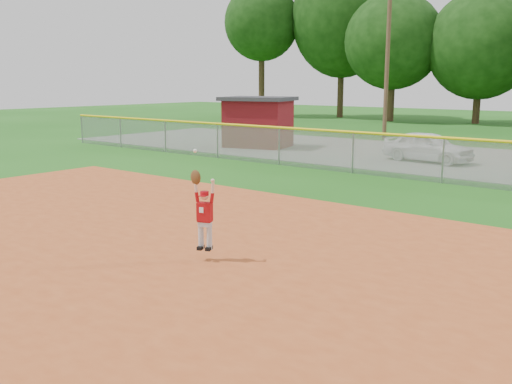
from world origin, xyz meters
TOP-DOWN VIEW (x-y plane):
  - ground at (0.00, 0.00)m, footprint 120.00×120.00m
  - clay_infield at (0.00, -3.00)m, footprint 24.00×16.00m
  - parking_strip at (0.00, 16.00)m, footprint 44.00×10.00m
  - car_white_a at (-2.32, 14.47)m, footprint 3.82×1.86m
  - utility_shed at (-11.23, 14.38)m, footprint 3.96×3.43m
  - outfield_fence at (0.00, 10.00)m, footprint 40.06×0.10m
  - ballplayer at (-0.31, -0.93)m, footprint 0.48×0.28m

SIDE VIEW (x-z plane):
  - ground at x=0.00m, z-range 0.00..0.00m
  - parking_strip at x=0.00m, z-range 0.00..0.03m
  - clay_infield at x=0.00m, z-range 0.00..0.04m
  - car_white_a at x=-2.32m, z-range 0.03..1.29m
  - outfield_fence at x=0.00m, z-range 0.11..1.66m
  - ballplayer at x=-0.31m, z-range 0.05..1.91m
  - utility_shed at x=-11.23m, z-range 0.03..2.57m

